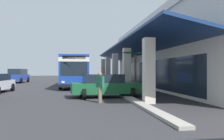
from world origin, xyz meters
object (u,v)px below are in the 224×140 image
at_px(transit_bus, 76,69).
at_px(parked_sedan_green, 105,85).
at_px(pedestrian, 100,86).
at_px(potted_palm, 135,84).
at_px(parked_suv_blue, 18,76).

height_order(transit_bus, parked_sedan_green, transit_bus).
relative_size(parked_sedan_green, pedestrian, 2.81).
distance_m(transit_bus, potted_palm, 9.59).
height_order(transit_bus, pedestrian, transit_bus).
relative_size(pedestrian, potted_palm, 0.52).
relative_size(transit_bus, pedestrian, 6.97).
xyz_separation_m(pedestrian, potted_palm, (-4.51, 3.06, -0.22)).
xyz_separation_m(parked_sedan_green, pedestrian, (2.50, -0.57, 0.15)).
xyz_separation_m(parked_suv_blue, parked_sedan_green, (19.87, 10.18, -0.27)).
bearing_deg(parked_suv_blue, parked_sedan_green, 27.13).
bearing_deg(pedestrian, parked_suv_blue, -156.75).
height_order(parked_sedan_green, pedestrian, pedestrian).
height_order(transit_bus, potted_palm, transit_bus).
distance_m(parked_suv_blue, potted_palm, 21.90).
bearing_deg(parked_sedan_green, transit_bus, -169.49).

